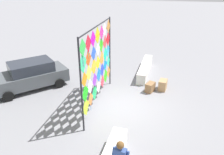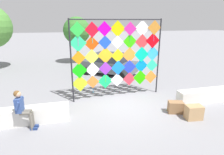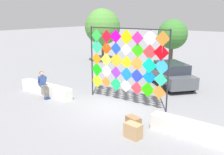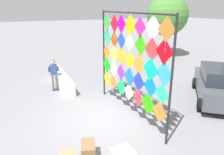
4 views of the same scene
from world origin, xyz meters
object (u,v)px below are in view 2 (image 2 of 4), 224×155
object	(u,v)px
seated_vendor	(22,107)
parked_car	(109,64)
cardboard_box_small	(175,107)
kite_display_rack	(118,53)
cardboard_box_large	(194,112)
tree_far_right	(77,31)

from	to	relation	value
seated_vendor	parked_car	size ratio (longest dim) A/B	0.36
parked_car	cardboard_box_small	distance (m)	6.70
parked_car	kite_display_rack	bearing A→B (deg)	-97.21
kite_display_rack	cardboard_box_small	world-z (taller)	kite_display_rack
cardboard_box_large	cardboard_box_small	xyz separation A→B (m)	(-0.40, 0.65, -0.03)
cardboard_box_large	parked_car	bearing A→B (deg)	103.71
seated_vendor	cardboard_box_small	world-z (taller)	seated_vendor
cardboard_box_small	parked_car	bearing A→B (deg)	101.68
seated_vendor	tree_far_right	distance (m)	11.27
parked_car	cardboard_box_small	bearing A→B (deg)	-78.32
kite_display_rack	parked_car	xyz separation A→B (m)	(0.54, 4.24, -1.46)
cardboard_box_large	tree_far_right	bearing A→B (deg)	107.25
parked_car	seated_vendor	bearing A→B (deg)	-126.13
kite_display_rack	tree_far_right	size ratio (longest dim) A/B	1.10
parked_car	cardboard_box_large	xyz separation A→B (m)	(1.75, -7.19, -0.50)
cardboard_box_large	seated_vendor	bearing A→B (deg)	172.21
seated_vendor	tree_far_right	xyz separation A→B (m)	(2.77, 10.74, 2.05)
cardboard_box_small	seated_vendor	bearing A→B (deg)	177.88
cardboard_box_large	kite_display_rack	bearing A→B (deg)	127.76
kite_display_rack	seated_vendor	distance (m)	4.78
kite_display_rack	cardboard_box_large	bearing A→B (deg)	-52.24
kite_display_rack	cardboard_box_small	distance (m)	3.59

